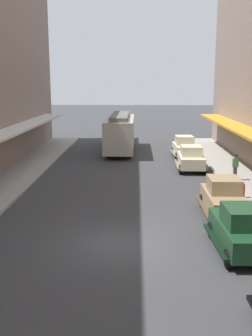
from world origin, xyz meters
TOP-DOWN VIEW (x-y plane):
  - ground_plane at (0.00, 0.00)m, footprint 200.00×200.00m
  - parked_car_0 at (4.53, -0.71)m, footprint 2.25×4.30m
  - parked_car_2 at (4.76, 3.50)m, footprint 2.16×4.27m
  - parked_car_3 at (4.52, 13.77)m, footprint 2.23×4.29m
  - parked_car_4 at (4.65, 18.80)m, footprint 2.24×4.30m
  - streetcar at (-0.96, 21.76)m, footprint 2.54×9.60m
  - fire_hydrant at (6.35, 6.17)m, footprint 0.24×0.24m
  - pedestrian_2 at (6.89, 10.22)m, footprint 0.36×0.28m

SIDE VIEW (x-z plane):
  - ground_plane at x=0.00m, z-range 0.00..0.00m
  - fire_hydrant at x=6.35m, z-range 0.15..0.97m
  - parked_car_0 at x=4.53m, z-range 0.02..1.86m
  - parked_car_2 at x=4.76m, z-range 0.02..1.86m
  - parked_car_3 at x=4.52m, z-range 0.02..1.86m
  - parked_car_4 at x=4.65m, z-range 0.02..1.86m
  - pedestrian_2 at x=6.89m, z-range 0.18..1.85m
  - streetcar at x=-0.96m, z-range 0.17..3.63m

